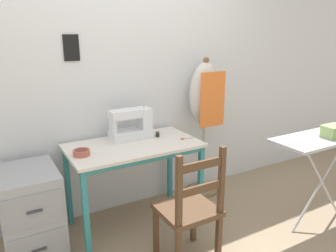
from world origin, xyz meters
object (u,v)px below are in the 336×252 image
Objects in this scene: sewing_machine at (133,125)px; thread_spool_near_machine at (158,135)px; wooden_chair at (189,210)px; ironing_board at (328,140)px; fabric_bowl at (81,152)px; dress_form at (205,101)px; filing_cabinet at (31,212)px; scissors at (185,139)px; storage_box at (333,131)px.

thread_spool_near_machine is at bearing -19.89° from sewing_machine.
ironing_board is (1.28, -0.14, 0.35)m from wooden_chair.
fabric_bowl is 0.91m from wooden_chair.
thread_spool_near_machine is 0.64m from dress_form.
fabric_bowl is 1.34m from dress_form.
sewing_machine is 0.55× the size of filing_cabinet.
dress_form reaches higher than fabric_bowl.
ironing_board is (0.95, -0.71, 0.03)m from scissors.
dress_form is at bearing 10.65° from thread_spool_near_machine.
storage_box reaches higher than thread_spool_near_machine.
dress_form is (0.73, 0.85, 0.56)m from wooden_chair.
sewing_machine is 2.94× the size of fabric_bowl.
ironing_board is (2.24, -0.82, 0.44)m from filing_cabinet.
dress_form is at bearing 9.86° from fabric_bowl.
storage_box is (-0.02, -0.05, 0.09)m from ironing_board.
thread_spool_near_machine is (0.71, 0.12, -0.00)m from fabric_bowl.
wooden_chair is 1.35m from storage_box.
scissors is 0.18× the size of filing_cabinet.
wooden_chair is at bearing -85.45° from sewing_machine.
filing_cabinet is (-1.29, 0.11, -0.40)m from scissors.
thread_spool_near_machine is at bearing 140.42° from storage_box.
scissors is at bearing 143.52° from ironing_board.
storage_box is at bearing -38.77° from scissors.
storage_box is (1.26, -0.18, 0.44)m from wooden_chair.
ironing_board is (1.85, -0.76, 0.01)m from fabric_bowl.
ironing_board reaches higher than scissors.
sewing_machine is 0.26× the size of dress_form.
fabric_bowl is 0.90m from scissors.
storage_box reaches higher than filing_cabinet.
dress_form is (0.80, 0.04, 0.12)m from sewing_machine.
dress_form reaches higher than sewing_machine.
scissors is at bearing 141.23° from storage_box.
thread_spool_near_machine is at bearing 79.19° from wooden_chair.
wooden_chair is at bearing 171.69° from storage_box.
thread_spool_near_machine is 0.04× the size of ironing_board.
sewing_machine is at bearing 20.55° from fabric_bowl.
storage_box is (1.32, -1.00, 0.00)m from sewing_machine.
scissors is 0.12× the size of ironing_board.
dress_form is at bearing 2.63° from sewing_machine.
scissors is 1.19m from ironing_board.
scissors is 0.66× the size of storage_box.
sewing_machine is 1.65m from ironing_board.
scissors is (0.39, -0.25, -0.12)m from sewing_machine.
ironing_board is (1.13, -0.88, 0.01)m from thread_spool_near_machine.
wooden_chair is at bearing -47.50° from fabric_bowl.
wooden_chair is at bearing 173.91° from ironing_board.
fabric_bowl reaches higher than scissors.
wooden_chair is (0.57, -0.62, -0.34)m from fabric_bowl.
wooden_chair is (0.06, -0.82, -0.44)m from sewing_machine.
filing_cabinet is at bearing 144.71° from wooden_chair.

